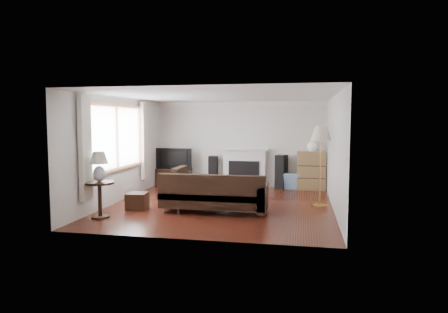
% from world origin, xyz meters
% --- Properties ---
extents(room, '(5.10, 5.60, 2.54)m').
position_xyz_m(room, '(0.00, 0.00, 1.25)').
color(room, '#491A10').
rests_on(room, ground).
extents(window, '(0.12, 2.74, 1.54)m').
position_xyz_m(window, '(-2.45, -0.20, 1.55)').
color(window, '#925936').
rests_on(window, room).
extents(curtain_near, '(0.10, 0.35, 2.10)m').
position_xyz_m(curtain_near, '(-2.40, -1.72, 1.40)').
color(curtain_near, beige).
rests_on(curtain_near, room).
extents(curtain_far, '(0.10, 0.35, 2.10)m').
position_xyz_m(curtain_far, '(-2.40, 1.32, 1.40)').
color(curtain_far, beige).
rests_on(curtain_far, room).
extents(fireplace, '(1.40, 0.26, 1.15)m').
position_xyz_m(fireplace, '(0.15, 2.64, 0.57)').
color(fireplace, white).
rests_on(fireplace, room).
extents(tv_stand, '(1.02, 0.46, 0.51)m').
position_xyz_m(tv_stand, '(-1.96, 2.49, 0.25)').
color(tv_stand, black).
rests_on(tv_stand, ground).
extents(television, '(1.09, 0.14, 0.63)m').
position_xyz_m(television, '(-1.93, 2.49, 0.82)').
color(television, black).
rests_on(television, tv_stand).
extents(speaker_left, '(0.28, 0.32, 0.91)m').
position_xyz_m(speaker_left, '(-0.77, 2.55, 0.45)').
color(speaker_left, black).
rests_on(speaker_left, ground).
extents(speaker_right, '(0.37, 0.40, 0.97)m').
position_xyz_m(speaker_right, '(1.24, 2.52, 0.49)').
color(speaker_right, black).
rests_on(speaker_right, ground).
extents(bookshelf, '(0.79, 0.38, 1.09)m').
position_xyz_m(bookshelf, '(2.07, 2.53, 0.54)').
color(bookshelf, olive).
rests_on(bookshelf, ground).
extents(globe_lamp, '(0.26, 0.26, 0.26)m').
position_xyz_m(globe_lamp, '(2.07, 2.53, 1.22)').
color(globe_lamp, white).
rests_on(globe_lamp, bookshelf).
extents(sectional_sofa, '(2.43, 1.77, 0.78)m').
position_xyz_m(sectional_sofa, '(-0.02, -0.69, 0.39)').
color(sectional_sofa, black).
rests_on(sectional_sofa, ground).
extents(coffee_table, '(1.17, 0.82, 0.41)m').
position_xyz_m(coffee_table, '(0.24, 0.48, 0.21)').
color(coffee_table, '#987B48').
rests_on(coffee_table, ground).
extents(footstool, '(0.47, 0.47, 0.36)m').
position_xyz_m(footstool, '(-1.73, -0.78, 0.18)').
color(footstool, black).
rests_on(footstool, ground).
extents(floor_lamp, '(0.50, 0.50, 1.82)m').
position_xyz_m(floor_lamp, '(2.22, 0.30, 0.91)').
color(floor_lamp, '#B6843F').
rests_on(floor_lamp, ground).
extents(side_table, '(0.58, 0.58, 0.73)m').
position_xyz_m(side_table, '(-2.15, -1.65, 0.36)').
color(side_table, black).
rests_on(side_table, ground).
extents(table_lamp, '(0.37, 0.37, 0.59)m').
position_xyz_m(table_lamp, '(-2.15, -1.65, 1.02)').
color(table_lamp, silver).
rests_on(table_lamp, side_table).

